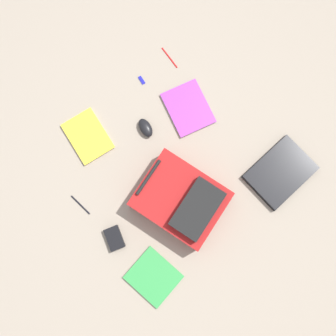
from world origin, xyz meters
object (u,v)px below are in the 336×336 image
Objects in this scene: book_comic at (188,108)px; power_brick at (115,238)px; pen_blue at (80,205)px; computer_mouse at (145,128)px; backpack at (182,201)px; book_red at (153,277)px; book_blue at (88,136)px; usb_stick at (142,80)px; laptop at (280,172)px; pen_black at (170,58)px.

book_comic is 2.69× the size of power_brick.
computer_mouse is at bearing 9.46° from pen_blue.
power_brick is (-0.49, -0.33, -0.01)m from computer_mouse.
pen_blue is (-0.76, -0.02, -0.00)m from book_comic.
backpack is 1.55× the size of book_comic.
book_red is 0.27m from power_brick.
book_blue is 0.42m from usb_stick.
book_comic is at bearing 44.58° from backpack.
laptop reaches higher than power_brick.
backpack is at bearing -76.00° from book_blue.
backpack reaches higher than book_blue.
computer_mouse is at bearing -33.09° from book_blue.
book_red is 2.36× the size of computer_mouse.
pen_black is (0.85, 0.55, -0.01)m from power_brick.
book_comic is 0.55m from book_blue.
book_blue is 0.36m from pen_blue.
power_brick is 2.34× the size of usb_stick.
book_red is at bearing -84.41° from pen_blue.
laptop reaches higher than book_comic.
book_blue is (-0.63, 0.80, -0.01)m from laptop.
pen_black is at bearing 53.35° from backpack.
pen_blue is at bearing -160.80° from pen_black.
book_blue is at bearing 44.49° from pen_blue.
laptop is 2.89× the size of power_brick.
usb_stick is (0.62, 0.82, -0.00)m from book_red.
pen_black is (-0.01, 0.85, -0.01)m from laptop.
laptop is 1.19× the size of book_blue.
laptop reaches higher than usb_stick.
book_comic is at bearing -73.53° from usb_stick.
book_red is at bearing -142.69° from book_comic.
power_brick is at bearing -147.03° from pen_black.
pen_black is at bearing 67.82° from book_comic.
power_brick is 0.85m from usb_stick.
backpack is at bearing 155.25° from laptop.
book_red is (-0.35, -0.19, -0.07)m from backpack.
power_brick is at bearing 95.19° from book_red.
usb_stick is at bearing 179.47° from pen_black.
pen_black is 0.92m from pen_blue.
power_brick is 1.01m from pen_black.
backpack is 3.42× the size of pen_black.
backpack is at bearing -39.15° from pen_blue.
pen_blue is 2.73× the size of usb_stick.
computer_mouse is (-0.37, 0.64, 0.01)m from laptop.
power_brick is at bearing -83.97° from pen_blue.
backpack is 3.58× the size of pen_blue.
computer_mouse reaches higher than book_blue.
power_brick reaches higher than usb_stick.
usb_stick is at bearing 106.47° from book_comic.
usb_stick is (0.16, 0.22, -0.02)m from computer_mouse.
computer_mouse is 2.17× the size of usb_stick.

